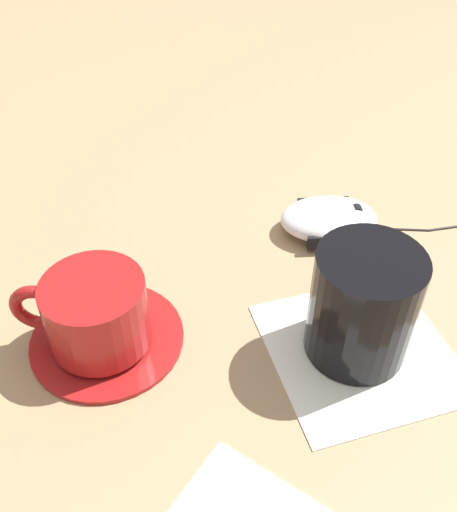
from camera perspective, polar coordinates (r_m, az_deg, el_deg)
ground_plane at (r=0.49m, az=2.83°, el=-6.29°), size 3.00×3.00×0.00m
saucer at (r=0.48m, az=-12.04°, el=-7.92°), size 0.13×0.13×0.01m
coffee_cup at (r=0.46m, az=-13.31°, el=-5.49°), size 0.09×0.09×0.06m
computer_mouse at (r=0.57m, az=10.02°, el=3.66°), size 0.12×0.11×0.03m
napkin_under_glass at (r=0.48m, az=12.97°, el=-9.14°), size 0.19×0.19×0.00m
drinking_glass at (r=0.44m, az=13.27°, el=-4.80°), size 0.08×0.08×0.09m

